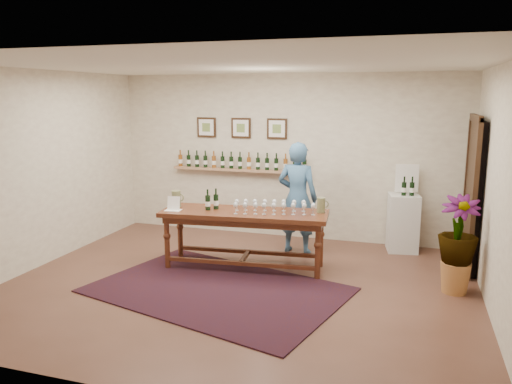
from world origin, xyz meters
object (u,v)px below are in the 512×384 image
(display_pedestal, at_px, (403,223))
(person, at_px, (297,198))
(potted_plant, at_px, (457,245))
(tasting_table, at_px, (244,220))

(display_pedestal, xyz_separation_m, person, (-1.58, -0.57, 0.42))
(potted_plant, bearing_deg, tasting_table, 178.20)
(tasting_table, xyz_separation_m, person, (0.55, 0.94, 0.17))
(tasting_table, relative_size, potted_plant, 2.25)
(person, bearing_deg, display_pedestal, -154.48)
(tasting_table, distance_m, display_pedestal, 2.63)
(tasting_table, height_order, person, person)
(potted_plant, xyz_separation_m, person, (-2.26, 1.03, 0.25))
(tasting_table, relative_size, person, 1.38)
(potted_plant, bearing_deg, person, 155.56)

